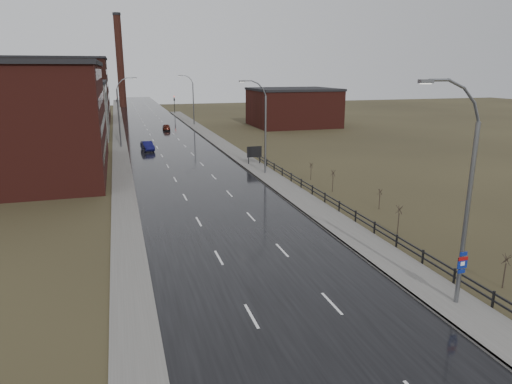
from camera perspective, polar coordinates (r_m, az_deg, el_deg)
ground at (r=22.21m, az=8.57°, el=-19.34°), size 320.00×320.00×0.00m
road at (r=77.87m, az=-10.56°, el=5.57°), size 14.00×300.00×0.06m
sidewalk_right at (r=55.51m, az=1.29°, el=2.13°), size 3.20×180.00×0.18m
curb_right at (r=55.07m, az=-0.22°, el=2.03°), size 0.16×180.00×0.18m
sidewalk_left at (r=77.43m, az=-16.62°, el=5.17°), size 2.40×260.00×0.12m
warehouse_near at (r=63.01m, az=-28.71°, el=8.00°), size 22.44×28.56×13.50m
warehouse_mid at (r=95.21m, az=-22.96°, el=9.51°), size 16.32×20.40×10.50m
warehouse_far at (r=125.40m, az=-24.06°, el=11.60°), size 26.52×24.48×15.50m
building_right at (r=106.02m, az=4.65°, el=10.53°), size 18.36×16.32×8.50m
smokestack at (r=166.48m, az=-16.64°, el=15.46°), size 2.70×2.70×30.70m
streetlight_main at (r=25.68m, az=24.52°, el=-0.83°), size 3.91×0.29×12.11m
streetlight_right_mid at (r=55.43m, az=0.90°, el=8.15°), size 3.36×0.28×11.35m
streetlight_left at (r=78.71m, az=-16.59°, el=9.58°), size 3.36×0.28×11.35m
streetlight_right_far at (r=107.94m, az=-8.00°, el=11.36°), size 3.36×0.28×11.35m
guardrail at (r=41.09m, az=10.80°, el=-1.88°), size 0.10×53.05×1.10m
shrub_b at (r=30.74m, az=28.68°, el=-8.59°), size 0.51×0.53×2.12m
shrub_c at (r=37.29m, az=17.40°, el=-3.22°), size 0.55×0.58×2.33m
shrub_d at (r=43.51m, az=15.20°, el=-0.76°), size 0.47×0.49×1.95m
shrub_e at (r=48.63m, az=9.58°, el=1.47°), size 0.56×0.59×2.36m
shrub_f at (r=53.66m, az=6.89°, el=2.66°), size 0.49×0.52×2.05m
billboard at (r=61.70m, az=-0.22°, el=4.97°), size 2.06×0.17×2.54m
traffic_light_left at (r=136.66m, az=-16.99°, el=11.08°), size 0.58×2.73×5.30m
traffic_light_right at (r=137.62m, az=-10.20°, el=11.51°), size 0.58×2.73×5.30m
car_near at (r=74.88m, az=-13.42°, el=5.58°), size 2.06×4.53×1.44m
car_far at (r=100.02m, az=-11.15°, el=7.95°), size 1.70×3.87×1.30m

